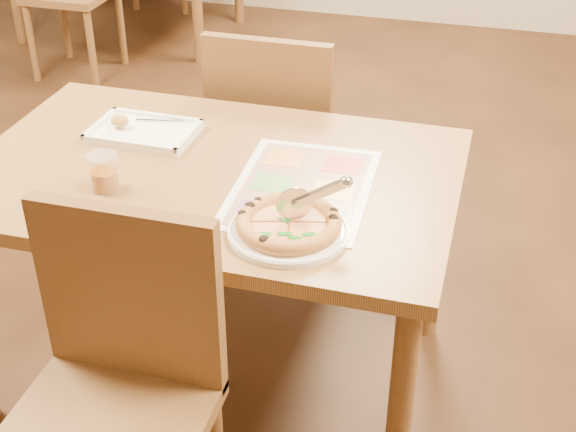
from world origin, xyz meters
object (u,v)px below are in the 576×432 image
(chair_near, at_px, (117,362))
(plate, at_px, (288,231))
(pizza, at_px, (289,223))
(pizza_cutter, at_px, (311,197))
(menu, at_px, (302,187))
(chair_far, at_px, (276,126))
(appetizer_tray, at_px, (142,133))
(dining_table, at_px, (213,196))
(glass_tumbler, at_px, (104,174))

(chair_near, distance_m, plate, 0.48)
(pizza, xyz_separation_m, pizza_cutter, (0.05, 0.03, 0.06))
(pizza_cutter, xyz_separation_m, menu, (-0.07, 0.18, -0.09))
(chair_far, relative_size, menu, 0.98)
(appetizer_tray, relative_size, menu, 0.61)
(chair_near, bearing_deg, appetizer_tray, 109.36)
(pizza, bearing_deg, pizza_cutter, 33.28)
(dining_table, xyz_separation_m, glass_tumbler, (-0.22, -0.17, 0.13))
(pizza_cutter, bearing_deg, pizza, -173.64)
(plate, distance_m, pizza_cutter, 0.10)
(pizza, xyz_separation_m, glass_tumbler, (-0.50, 0.07, 0.01))
(glass_tumbler, bearing_deg, chair_near, -62.94)
(dining_table, bearing_deg, pizza, -40.63)
(chair_far, xyz_separation_m, menu, (0.26, -0.63, 0.16))
(pizza_cutter, distance_m, appetizer_tray, 0.68)
(pizza_cutter, bearing_deg, chair_far, 85.00)
(pizza_cutter, distance_m, menu, 0.21)
(chair_near, bearing_deg, pizza_cutter, 49.94)
(plate, height_order, menu, plate)
(plate, xyz_separation_m, pizza_cutter, (0.05, 0.03, 0.08))
(plate, bearing_deg, pizza, 83.07)
(pizza_cutter, bearing_deg, dining_table, 120.13)
(pizza, height_order, appetizer_tray, appetizer_tray)
(chair_far, height_order, appetizer_tray, chair_far)
(dining_table, xyz_separation_m, chair_far, (-0.00, 0.60, -0.07))
(chair_near, height_order, pizza, chair_near)
(menu, bearing_deg, chair_far, 112.15)
(menu, bearing_deg, pizza, -83.53)
(chair_near, xyz_separation_m, pizza, (0.28, 0.36, 0.18))
(dining_table, bearing_deg, glass_tumbler, -142.30)
(chair_far, relative_size, appetizer_tray, 1.60)
(dining_table, distance_m, appetizer_tray, 0.30)
(plate, bearing_deg, chair_near, -128.38)
(chair_far, distance_m, pizza, 0.91)
(pizza, xyz_separation_m, menu, (-0.02, 0.21, -0.03))
(pizza_cutter, relative_size, appetizer_tray, 0.53)
(plate, bearing_deg, dining_table, 138.85)
(plate, bearing_deg, pizza_cutter, 36.42)
(chair_near, height_order, chair_far, same)
(dining_table, distance_m, menu, 0.27)
(dining_table, relative_size, glass_tumbler, 13.42)
(chair_near, distance_m, pizza, 0.49)
(dining_table, xyz_separation_m, chair_near, (0.00, -0.60, -0.07))
(pizza_cutter, bearing_deg, appetizer_tray, 122.72)
(glass_tumbler, xyz_separation_m, menu, (0.48, 0.14, -0.04))
(chair_near, xyz_separation_m, plate, (0.28, 0.36, 0.16))
(chair_near, xyz_separation_m, appetizer_tray, (-0.26, 0.73, 0.16))
(chair_far, height_order, glass_tumbler, chair_far)
(appetizer_tray, distance_m, menu, 0.54)
(pizza, distance_m, glass_tumbler, 0.51)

